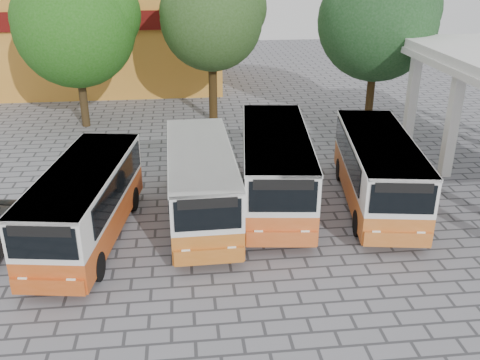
{
  "coord_description": "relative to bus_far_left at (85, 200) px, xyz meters",
  "views": [
    {
      "loc": [
        -3.82,
        -14.97,
        9.51
      ],
      "look_at": [
        -1.79,
        3.24,
        1.5
      ],
      "focal_mm": 40.0,
      "sensor_mm": 36.0,
      "label": 1
    }
  ],
  "objects": [
    {
      "name": "ground",
      "position": [
        7.27,
        -1.98,
        -1.56
      ],
      "size": [
        90.0,
        90.0,
        0.0
      ],
      "primitive_type": "plane",
      "color": "slate",
      "rests_on": "ground"
    },
    {
      "name": "shophouse_block",
      "position": [
        -3.73,
        24.01,
        2.6
      ],
      "size": [
        20.4,
        10.4,
        8.3
      ],
      "color": "orange",
      "rests_on": "ground"
    },
    {
      "name": "bus_far_left",
      "position": [
        0.0,
        0.0,
        0.0
      ],
      "size": [
        3.4,
        7.77,
        2.7
      ],
      "rotation": [
        0.0,
        0.0,
        -0.15
      ],
      "color": "#BD4A15",
      "rests_on": "ground"
    },
    {
      "name": "bus_centre_left",
      "position": [
        4.01,
        1.23,
        0.04
      ],
      "size": [
        2.48,
        7.71,
        2.77
      ],
      "rotation": [
        0.0,
        0.0,
        0.02
      ],
      "color": "#BA611C",
      "rests_on": "ground"
    },
    {
      "name": "bus_centre_right",
      "position": [
        6.98,
        2.19,
        0.14
      ],
      "size": [
        3.4,
        8.41,
        2.94
      ],
      "rotation": [
        0.0,
        0.0,
        -0.12
      ],
      "color": "#CB5820",
      "rests_on": "ground"
    },
    {
      "name": "bus_far_right",
      "position": [
        10.92,
        1.59,
        0.06
      ],
      "size": [
        3.54,
        8.08,
        2.8
      ],
      "rotation": [
        0.0,
        0.0,
        -0.16
      ],
      "color": "#C56423",
      "rests_on": "ground"
    },
    {
      "name": "tree_left",
      "position": [
        -2.03,
        13.49,
        4.19
      ],
      "size": [
        6.8,
        6.47,
        8.78
      ],
      "color": "#413019",
      "rests_on": "ground"
    },
    {
      "name": "tree_middle",
      "position": [
        5.35,
        13.81,
        4.44
      ],
      "size": [
        6.0,
        5.71,
        8.67
      ],
      "color": "#3E2A12",
      "rests_on": "ground"
    },
    {
      "name": "tree_right",
      "position": [
        14.2,
        11.87,
        4.48
      ],
      "size": [
        6.75,
        6.43,
        9.04
      ],
      "color": "#3B2812",
      "rests_on": "ground"
    }
  ]
}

